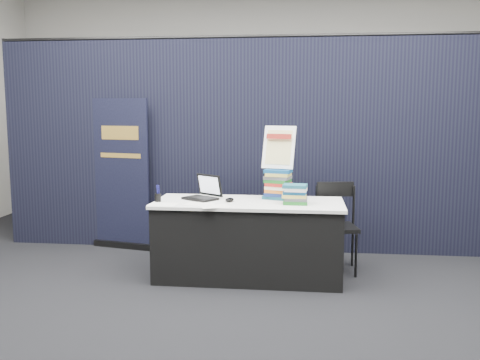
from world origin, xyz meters
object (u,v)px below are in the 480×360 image
Objects in this scene: display_table at (249,240)px; pullup_banner at (122,183)px; laptop at (201,193)px; stacking_chair at (335,222)px; book_stack_short at (295,194)px; book_stack_tall at (278,184)px; info_sign at (279,148)px.

pullup_banner is at bearing 149.12° from display_table.
stacking_chair is at bearing 45.95° from laptop.
pullup_banner is at bearing 153.08° from book_stack_short.
book_stack_tall is 0.72m from stacking_chair.
info_sign is (-0.17, 0.28, 0.41)m from book_stack_short.
book_stack_tall is at bearing -10.56° from pullup_banner.
book_stack_tall reaches higher than book_stack_short.
display_table is 6.11× the size of book_stack_tall.
pullup_banner is (-2.03, 1.03, -0.07)m from book_stack_short.
laptop is at bearing -155.79° from info_sign.
info_sign is 0.96m from stacking_chair.
book_stack_tall is at bearing 32.00° from display_table.
info_sign is 0.49× the size of stacking_chair.
pullup_banner is at bearing 173.70° from info_sign.
book_stack_short is at bearing -14.78° from pullup_banner.
info_sign reaches higher than stacking_chair.
laptop is at bearing -173.65° from book_stack_tall.
laptop is at bearing 169.65° from book_stack_short.
book_stack_short reaches higher than display_table.
laptop is (-0.48, 0.09, 0.43)m from display_table.
stacking_chair is (0.57, 0.18, -0.41)m from book_stack_tall.
book_stack_short reaches higher than stacking_chair.
book_stack_tall is 0.33× the size of stacking_chair.
book_stack_short is at bearing -43.49° from info_sign.
pullup_banner is 1.98× the size of stacking_chair.
stacking_chair is (0.84, 0.35, 0.12)m from display_table.
pullup_banner is (-1.86, 0.75, -0.48)m from info_sign.
info_sign reaches higher than book_stack_short.
stacking_chair is (0.57, 0.15, -0.76)m from info_sign.
pullup_banner is (-1.10, 0.86, -0.03)m from laptop.
book_stack_short is (0.44, -0.08, 0.47)m from display_table.
pullup_banner is 2.52m from stacking_chair.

